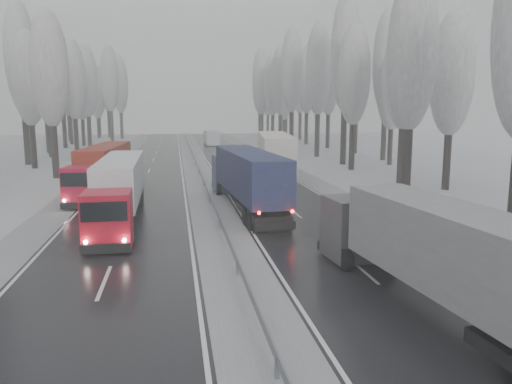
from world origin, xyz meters
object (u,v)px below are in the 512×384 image
object	(u,v)px
truck_grey_tarp	(448,255)
box_truck_distant	(211,138)
truck_red_white	(120,185)
truck_red_red	(103,166)
truck_blue_box	(246,175)
truck_cream_box	(274,152)

from	to	relation	value
truck_grey_tarp	box_truck_distant	bearing A→B (deg)	85.67
box_truck_distant	truck_red_white	world-z (taller)	truck_red_white
truck_grey_tarp	truck_red_red	size ratio (longest dim) A/B	1.00
truck_blue_box	box_truck_distant	xyz separation A→B (m)	(2.05, 60.02, -0.90)
box_truck_distant	truck_red_red	distance (m)	52.92
truck_cream_box	box_truck_distant	distance (m)	45.68
truck_grey_tarp	truck_blue_box	size ratio (longest dim) A/B	0.94
truck_grey_tarp	truck_red_red	distance (m)	31.17
truck_blue_box	truck_red_white	world-z (taller)	truck_blue_box
truck_grey_tarp	truck_red_white	world-z (taller)	truck_grey_tarp
truck_blue_box	box_truck_distant	distance (m)	60.06
truck_blue_box	truck_red_red	xyz separation A→B (m)	(-10.50, 8.62, -0.15)
truck_red_red	truck_grey_tarp	bearing A→B (deg)	-58.58
truck_grey_tarp	truck_cream_box	world-z (taller)	truck_cream_box
truck_cream_box	truck_grey_tarp	bearing A→B (deg)	-84.63
truck_grey_tarp	truck_red_white	bearing A→B (deg)	119.32
box_truck_distant	truck_red_white	distance (m)	63.04
truck_grey_tarp	truck_cream_box	xyz separation A→B (m)	(1.13, 33.55, 0.36)
truck_grey_tarp	truck_blue_box	bearing A→B (deg)	95.47
truck_blue_box	truck_red_red	distance (m)	13.58
truck_grey_tarp	truck_red_white	xyz separation A→B (m)	(-11.78, 16.92, -0.02)
truck_grey_tarp	truck_blue_box	world-z (taller)	truck_blue_box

